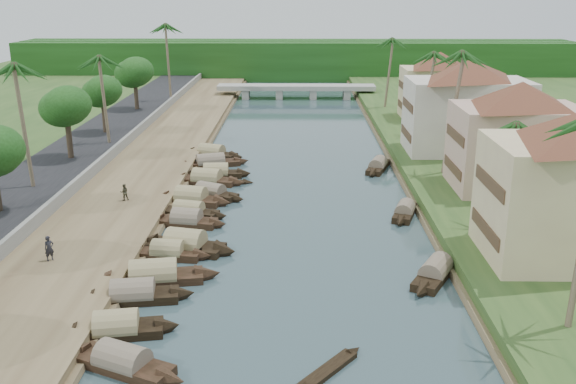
{
  "coord_description": "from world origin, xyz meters",
  "views": [
    {
      "loc": [
        0.28,
        -42.62,
        18.53
      ],
      "look_at": [
        -0.52,
        9.78,
        2.0
      ],
      "focal_mm": 40.0,
      "sensor_mm": 36.0,
      "label": 1
    }
  ],
  "objects_px": {
    "bridge": "(296,89)",
    "sampan_0": "(123,363)",
    "person_near": "(49,248)",
    "sampan_1": "(117,328)"
  },
  "relations": [
    {
      "from": "bridge",
      "to": "sampan_0",
      "type": "bearing_deg",
      "value": -95.69
    },
    {
      "from": "sampan_0",
      "to": "sampan_1",
      "type": "xyz_separation_m",
      "value": [
        -1.24,
        3.44,
        0.0
      ]
    },
    {
      "from": "sampan_0",
      "to": "sampan_1",
      "type": "relative_size",
      "value": 1.04
    },
    {
      "from": "person_near",
      "to": "sampan_1",
      "type": "bearing_deg",
      "value": -90.76
    },
    {
      "from": "sampan_1",
      "to": "bridge",
      "type": "bearing_deg",
      "value": 73.51
    },
    {
      "from": "sampan_0",
      "to": "person_near",
      "type": "bearing_deg",
      "value": 148.76
    },
    {
      "from": "bridge",
      "to": "person_near",
      "type": "relative_size",
      "value": 15.88
    },
    {
      "from": "bridge",
      "to": "sampan_1",
      "type": "xyz_separation_m",
      "value": [
        -9.83,
        -82.81,
        -1.31
      ]
    },
    {
      "from": "bridge",
      "to": "person_near",
      "type": "bearing_deg",
      "value": -102.65
    },
    {
      "from": "bridge",
      "to": "sampan_0",
      "type": "relative_size",
      "value": 3.65
    }
  ]
}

